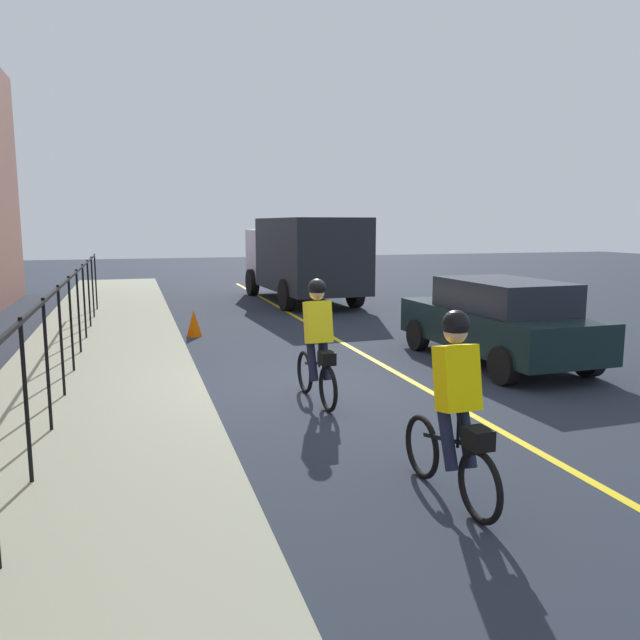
{
  "coord_description": "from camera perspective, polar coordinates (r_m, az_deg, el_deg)",
  "views": [
    {
      "loc": [
        -9.27,
        2.79,
        2.6
      ],
      "look_at": [
        0.69,
        -0.2,
        1.0
      ],
      "focal_mm": 35.17,
      "sensor_mm": 36.0,
      "label": 1
    }
  ],
  "objects": [
    {
      "name": "cyclist_follow",
      "position": [
        5.98,
        12.16,
        -7.85
      ],
      "size": [
        1.71,
        0.37,
        1.83
      ],
      "rotation": [
        0.0,
        0.0,
        0.04
      ],
      "color": "black",
      "rests_on": "ground"
    },
    {
      "name": "iron_fence",
      "position": [
        10.4,
        -22.17,
        0.97
      ],
      "size": [
        17.66,
        0.04,
        1.6
      ],
      "color": "black",
      "rests_on": "sidewalk"
    },
    {
      "name": "ground_plane",
      "position": [
        10.02,
        0.02,
        -6.28
      ],
      "size": [
        80.0,
        80.0,
        0.0
      ],
      "primitive_type": "plane",
      "color": "#242A36"
    },
    {
      "name": "traffic_cone_near",
      "position": [
        14.86,
        -11.4,
        -0.28
      ],
      "size": [
        0.36,
        0.36,
        0.62
      ],
      "primitive_type": "cone",
      "color": "#E65500",
      "rests_on": "ground"
    },
    {
      "name": "box_truck_background",
      "position": [
        20.92,
        -1.59,
        5.87
      ],
      "size": [
        6.83,
        2.82,
        2.78
      ],
      "rotation": [
        0.0,
        0.0,
        0.05
      ],
      "color": "black",
      "rests_on": "ground"
    },
    {
      "name": "patrol_sedan",
      "position": [
        12.18,
        15.87,
        0.03
      ],
      "size": [
        4.46,
        2.05,
        1.58
      ],
      "rotation": [
        0.0,
        0.0,
        0.03
      ],
      "color": "black",
      "rests_on": "ground"
    },
    {
      "name": "lane_line_centre",
      "position": [
        10.58,
        8.38,
        -5.55
      ],
      "size": [
        36.0,
        0.12,
        0.01
      ],
      "primitive_type": "cube",
      "color": "yellow",
      "rests_on": "ground"
    },
    {
      "name": "cyclist_lead",
      "position": [
        9.05,
        -0.22,
        -2.01
      ],
      "size": [
        1.71,
        0.37,
        1.83
      ],
      "rotation": [
        0.0,
        0.0,
        0.04
      ],
      "color": "black",
      "rests_on": "ground"
    },
    {
      "name": "sidewalk",
      "position": [
        9.63,
        -19.91,
        -6.99
      ],
      "size": [
        40.0,
        3.2,
        0.15
      ],
      "primitive_type": "cube",
      "color": "gray",
      "rests_on": "ground"
    }
  ]
}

